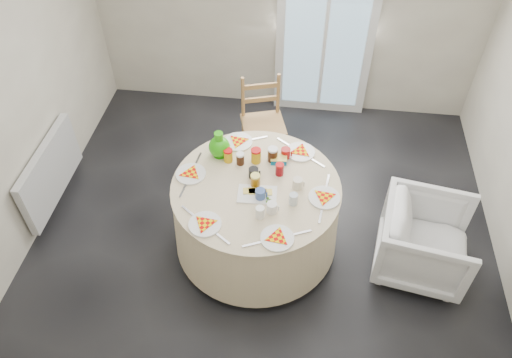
# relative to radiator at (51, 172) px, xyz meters

# --- Properties ---
(floor) EXTENTS (4.00, 4.00, 0.00)m
(floor) POSITION_rel_radiator_xyz_m (1.94, -0.20, -0.38)
(floor) COLOR black
(floor) RESTS_ON ground
(glass_door) EXTENTS (1.00, 0.08, 2.10)m
(glass_door) POSITION_rel_radiator_xyz_m (2.34, 1.75, 0.67)
(glass_door) COLOR silver
(glass_door) RESTS_ON floor
(radiator) EXTENTS (0.07, 1.00, 0.55)m
(radiator) POSITION_rel_radiator_xyz_m (0.00, 0.00, 0.00)
(radiator) COLOR silver
(radiator) RESTS_ON floor
(table) EXTENTS (1.36, 1.36, 0.69)m
(table) POSITION_rel_radiator_xyz_m (1.88, -0.26, -0.01)
(table) COLOR beige
(table) RESTS_ON floor
(wooden_chair) EXTENTS (0.49, 0.48, 0.90)m
(wooden_chair) POSITION_rel_radiator_xyz_m (1.82, 0.83, 0.09)
(wooden_chair) COLOR #9C8344
(wooden_chair) RESTS_ON floor
(armchair) EXTENTS (0.76, 0.79, 0.72)m
(armchair) POSITION_rel_radiator_xyz_m (3.25, -0.32, 0.01)
(armchair) COLOR white
(armchair) RESTS_ON floor
(place_settings) EXTENTS (1.72, 1.72, 0.02)m
(place_settings) POSITION_rel_radiator_xyz_m (1.88, -0.26, 0.39)
(place_settings) COLOR silver
(place_settings) RESTS_ON table
(jar_cluster) EXTENTS (0.54, 0.40, 0.14)m
(jar_cluster) POSITION_rel_radiator_xyz_m (1.83, -0.05, 0.44)
(jar_cluster) COLOR brown
(jar_cluster) RESTS_ON table
(butter_tub) EXTENTS (0.14, 0.11, 0.05)m
(butter_tub) POSITION_rel_radiator_xyz_m (2.03, 0.04, 0.41)
(butter_tub) COLOR #066C9F
(butter_tub) RESTS_ON table
(green_pitcher) EXTENTS (0.21, 0.21, 0.23)m
(green_pitcher) POSITION_rel_radiator_xyz_m (1.54, 0.06, 0.49)
(green_pitcher) COLOR #26A70D
(green_pitcher) RESTS_ON table
(cheese_platter) EXTENTS (0.31, 0.20, 0.04)m
(cheese_platter) POSITION_rel_radiator_xyz_m (1.90, -0.35, 0.39)
(cheese_platter) COLOR silver
(cheese_platter) RESTS_ON table
(mugs_glasses) EXTENTS (0.69, 0.69, 0.11)m
(mugs_glasses) POSITION_rel_radiator_xyz_m (2.03, -0.28, 0.43)
(mugs_glasses) COLOR gray
(mugs_glasses) RESTS_ON table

